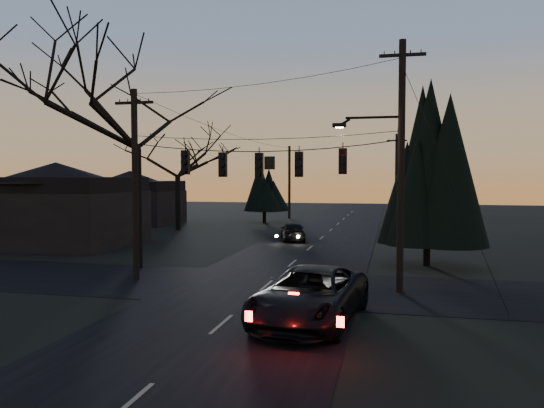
% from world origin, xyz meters
% --- Properties ---
extents(ground_plane, '(160.00, 160.00, 0.00)m').
position_xyz_m(ground_plane, '(0.00, 0.00, 0.00)').
color(ground_plane, black).
extents(main_road, '(8.00, 120.00, 0.02)m').
position_xyz_m(main_road, '(0.00, 20.00, 0.01)').
color(main_road, black).
rests_on(main_road, ground).
extents(cross_road, '(60.00, 7.00, 0.02)m').
position_xyz_m(cross_road, '(0.00, 10.00, 0.01)').
color(cross_road, black).
rests_on(cross_road, ground).
extents(utility_pole_right, '(5.00, 0.30, 10.00)m').
position_xyz_m(utility_pole_right, '(5.50, 10.00, 0.00)').
color(utility_pole_right, black).
rests_on(utility_pole_right, ground).
extents(utility_pole_left, '(1.80, 0.30, 8.50)m').
position_xyz_m(utility_pole_left, '(-6.00, 10.00, 0.00)').
color(utility_pole_left, black).
rests_on(utility_pole_left, ground).
extents(utility_pole_far_r, '(1.80, 0.30, 8.50)m').
position_xyz_m(utility_pole_far_r, '(5.50, 38.00, 0.00)').
color(utility_pole_far_r, black).
rests_on(utility_pole_far_r, ground).
extents(utility_pole_far_l, '(0.30, 0.30, 8.00)m').
position_xyz_m(utility_pole_far_l, '(-6.00, 46.00, 0.00)').
color(utility_pole_far_l, black).
rests_on(utility_pole_far_l, ground).
extents(span_signal_assembly, '(11.50, 0.44, 1.65)m').
position_xyz_m(span_signal_assembly, '(-0.24, 10.00, 5.19)').
color(span_signal_assembly, black).
rests_on(span_signal_assembly, ground).
extents(bare_tree_left, '(10.29, 10.29, 12.12)m').
position_xyz_m(bare_tree_left, '(-7.40, 12.92, 8.47)').
color(bare_tree_left, black).
rests_on(bare_tree_left, ground).
extents(evergreen_right, '(4.36, 4.36, 8.45)m').
position_xyz_m(evergreen_right, '(6.95, 16.91, 4.82)').
color(evergreen_right, black).
rests_on(evergreen_right, ground).
extents(bare_tree_dist, '(7.13, 7.13, 9.25)m').
position_xyz_m(bare_tree_dist, '(-12.98, 31.25, 6.46)').
color(bare_tree_dist, black).
rests_on(bare_tree_dist, ground).
extents(evergreen_dist, '(3.81, 3.81, 5.51)m').
position_xyz_m(evergreen_dist, '(-7.37, 39.92, 3.35)').
color(evergreen_dist, black).
rests_on(evergreen_dist, ground).
extents(house_left_near, '(10.00, 8.00, 5.60)m').
position_xyz_m(house_left_near, '(-17.00, 20.00, 2.80)').
color(house_left_near, black).
rests_on(house_left_near, ground).
extents(house_left_far, '(9.00, 7.00, 5.20)m').
position_xyz_m(house_left_far, '(-20.00, 36.00, 2.60)').
color(house_left_far, black).
rests_on(house_left_far, ground).
extents(suv_near, '(3.59, 6.43, 1.70)m').
position_xyz_m(suv_near, '(2.66, 4.89, 0.85)').
color(suv_near, black).
rests_on(suv_near, ground).
extents(sedan_oncoming_a, '(2.61, 4.37, 1.39)m').
position_xyz_m(sedan_oncoming_a, '(-1.80, 25.75, 0.70)').
color(sedan_oncoming_a, black).
rests_on(sedan_oncoming_a, ground).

